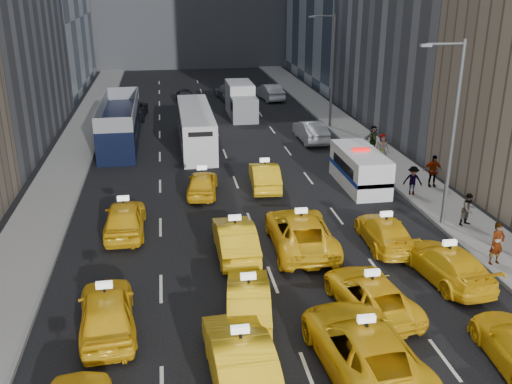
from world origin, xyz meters
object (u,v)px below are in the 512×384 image
box_truck (241,101)px  city_bus (196,128)px  nypd_van (360,169)px  pedestrian_0 (497,243)px  double_decker (120,123)px

box_truck → city_bus: bearing=-121.9°
city_bus → nypd_van: bearing=-48.4°
pedestrian_0 → city_bus: bearing=108.2°
double_decker → city_bus: size_ratio=1.04×
city_bus → pedestrian_0: city_bus is taller
nypd_van → pedestrian_0: 10.81m
pedestrian_0 → double_decker: bearing=116.7°
double_decker → pedestrian_0: size_ratio=5.95×
double_decker → box_truck: 12.49m
box_truck → pedestrian_0: (6.83, -29.61, -0.33)m
box_truck → double_decker: bearing=-148.0°
box_truck → nypd_van: bearing=-82.1°
double_decker → box_truck: bearing=34.7°
box_truck → pedestrian_0: bearing=-82.2°
city_bus → pedestrian_0: size_ratio=5.73×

